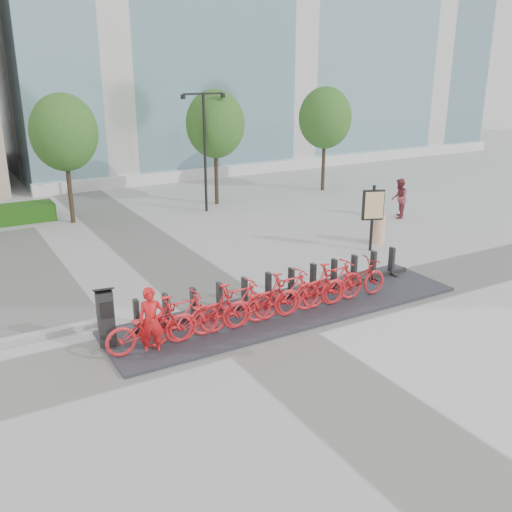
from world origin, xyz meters
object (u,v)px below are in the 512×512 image
map_sign (373,208)px  kiosk (106,317)px  pedestrian (399,198)px  construction_barrel (377,229)px  bike_0 (150,327)px  worker_red (151,322)px

map_sign → kiosk: bearing=-142.9°
pedestrian → map_sign: 4.89m
kiosk → construction_barrel: (10.65, 3.07, -0.25)m
bike_0 → worker_red: size_ratio=1.29×
kiosk → construction_barrel: kiosk is taller
bike_0 → pedestrian: (13.03, 6.01, 0.21)m
worker_red → map_sign: bearing=39.0°
kiosk → pedestrian: size_ratio=0.87×
worker_red → pedestrian: pedestrian is taller
kiosk → map_sign: size_ratio=0.63×
map_sign → construction_barrel: bearing=58.2°
worker_red → bike_0: bearing=108.0°
bike_0 → construction_barrel: bike_0 is taller
kiosk → pedestrian: bearing=30.1°
pedestrian → construction_barrel: (-3.16, -2.28, -0.31)m
worker_red → construction_barrel: worker_red is taller
bike_0 → map_sign: 9.68m
bike_0 → kiosk: bearing=49.8°
worker_red → construction_barrel: (9.87, 3.86, -0.27)m
pedestrian → construction_barrel: pedestrian is taller
kiosk → worker_red: worker_red is taller
worker_red → construction_barrel: size_ratio=1.52×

